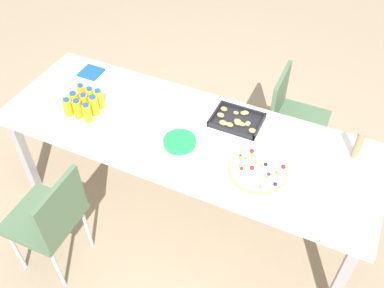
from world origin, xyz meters
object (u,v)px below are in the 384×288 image
(juice_bottle_8, at_px, (99,99))
(juice_bottle_2, at_px, (87,113))
(plate_stack, at_px, (180,142))
(chair_near_left, at_px, (51,217))
(juice_bottle_5, at_px, (94,105))
(napkin_stack, at_px, (91,72))
(fruit_pizza, at_px, (258,170))
(juice_bottle_0, at_px, (68,107))
(snack_tray, at_px, (236,121))
(chair_far_right, at_px, (292,114))
(cardboard_tube, at_px, (358,145))
(juice_bottle_4, at_px, (85,103))
(juice_bottle_1, at_px, (78,109))
(juice_bottle_3, at_px, (74,101))
(juice_bottle_7, at_px, (91,97))
(party_table, at_px, (186,139))
(juice_bottle_6, at_px, (82,93))

(juice_bottle_8, bearing_deg, juice_bottle_2, -87.22)
(plate_stack, bearing_deg, chair_near_left, -129.18)
(juice_bottle_5, bearing_deg, juice_bottle_2, -89.50)
(napkin_stack, bearing_deg, fruit_pizza, -15.51)
(juice_bottle_0, bearing_deg, snack_tray, 20.87)
(chair_far_right, bearing_deg, juice_bottle_5, -54.63)
(chair_far_right, xyz_separation_m, cardboard_tube, (0.48, -0.51, 0.34))
(juice_bottle_4, distance_m, cardboard_tube, 1.74)
(chair_near_left, height_order, plate_stack, chair_near_left)
(juice_bottle_1, bearing_deg, chair_near_left, -74.29)
(fruit_pizza, distance_m, snack_tray, 0.44)
(plate_stack, bearing_deg, juice_bottle_3, 179.03)
(juice_bottle_7, bearing_deg, juice_bottle_2, -63.88)
(juice_bottle_3, bearing_deg, napkin_stack, 109.31)
(party_table, distance_m, napkin_stack, 0.95)
(snack_tray, bearing_deg, juice_bottle_8, -164.74)
(chair_far_right, distance_m, juice_bottle_0, 1.62)
(juice_bottle_2, height_order, juice_bottle_3, juice_bottle_2)
(juice_bottle_0, xyz_separation_m, cardboard_tube, (1.78, 0.41, 0.03))
(juice_bottle_6, relative_size, juice_bottle_7, 0.97)
(juice_bottle_5, xyz_separation_m, fruit_pizza, (1.15, -0.04, -0.06))
(juice_bottle_4, distance_m, juice_bottle_8, 0.10)
(juice_bottle_7, distance_m, plate_stack, 0.71)
(juice_bottle_3, height_order, fruit_pizza, juice_bottle_3)
(chair_near_left, bearing_deg, cardboard_tube, -57.65)
(juice_bottle_8, bearing_deg, snack_tray, 15.26)
(chair_near_left, distance_m, juice_bottle_1, 0.71)
(fruit_pizza, height_order, plate_stack, fruit_pizza)
(juice_bottle_6, bearing_deg, juice_bottle_7, -6.02)
(chair_near_left, relative_size, juice_bottle_6, 6.09)
(juice_bottle_3, xyz_separation_m, juice_bottle_7, (0.08, 0.08, 0.00))
(juice_bottle_7, bearing_deg, juice_bottle_3, -136.28)
(juice_bottle_0, relative_size, cardboard_tube, 0.70)
(party_table, bearing_deg, juice_bottle_2, -164.88)
(juice_bottle_4, height_order, cardboard_tube, cardboard_tube)
(juice_bottle_5, height_order, napkin_stack, juice_bottle_5)
(juice_bottle_3, relative_size, juice_bottle_7, 0.93)
(juice_bottle_2, bearing_deg, snack_tray, 23.85)
(juice_bottle_3, xyz_separation_m, juice_bottle_4, (0.08, 0.01, 0.00))
(juice_bottle_5, height_order, snack_tray, juice_bottle_5)
(juice_bottle_8, xyz_separation_m, snack_tray, (0.89, 0.24, -0.05))
(chair_near_left, xyz_separation_m, juice_bottle_4, (-0.17, 0.68, 0.31))
(juice_bottle_4, relative_size, plate_stack, 0.69)
(chair_near_left, distance_m, juice_bottle_4, 0.77)
(chair_far_right, bearing_deg, juice_bottle_3, -57.63)
(juice_bottle_7, distance_m, juice_bottle_8, 0.06)
(party_table, bearing_deg, juice_bottle_4, -172.39)
(juice_bottle_2, height_order, juice_bottle_6, juice_bottle_2)
(juice_bottle_3, distance_m, juice_bottle_4, 0.08)
(juice_bottle_3, distance_m, juice_bottle_6, 0.09)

